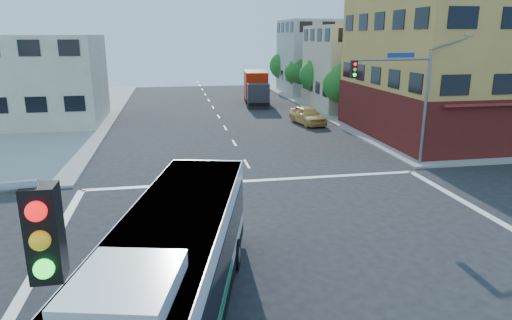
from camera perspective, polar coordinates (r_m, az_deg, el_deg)
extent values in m
plane|color=black|center=(17.39, 5.92, -12.11)|extent=(120.00, 120.00, 0.00)
cube|color=gray|center=(64.03, 28.01, 6.47)|extent=(50.00, 50.00, 0.15)
cube|color=gold|center=(41.33, 26.64, 12.41)|extent=(18.00, 15.00, 14.00)
cube|color=#531315|center=(41.75, 25.82, 5.58)|extent=(18.09, 15.08, 4.00)
cube|color=#C7B298|center=(53.41, 13.64, 11.19)|extent=(12.00, 10.00, 9.00)
cube|color=#9D9D98|center=(66.42, 8.73, 12.61)|extent=(12.00, 10.00, 10.00)
cube|color=beige|center=(46.66, -26.22, 8.90)|extent=(12.00, 10.00, 8.00)
cylinder|color=slate|center=(30.13, 20.36, 5.82)|extent=(0.18, 0.18, 7.00)
cylinder|color=slate|center=(28.40, 16.77, 11.91)|extent=(5.01, 0.62, 0.12)
cube|color=black|center=(27.17, 12.13, 11.03)|extent=(0.32, 0.30, 1.00)
sphere|color=#FF0C0C|center=(26.99, 12.30, 11.63)|extent=(0.20, 0.20, 0.20)
sphere|color=yellow|center=(27.01, 12.27, 10.99)|extent=(0.20, 0.20, 0.20)
sphere|color=#19FF33|center=(27.03, 12.23, 10.36)|extent=(0.20, 0.20, 0.20)
cube|color=navy|center=(28.67, 17.67, 12.37)|extent=(1.80, 0.22, 0.28)
cube|color=gray|center=(31.36, 24.97, 13.99)|extent=(0.50, 0.22, 0.14)
cube|color=black|center=(5.04, -24.90, -8.30)|extent=(0.32, 0.30, 1.00)
sphere|color=#FF0C0C|center=(4.78, -25.79, -5.79)|extent=(0.20, 0.20, 0.20)
sphere|color=yellow|center=(4.89, -25.38, -9.09)|extent=(0.20, 0.20, 0.20)
sphere|color=#19FF33|center=(5.01, -24.98, -12.22)|extent=(0.20, 0.20, 0.20)
cylinder|color=#341D13|center=(46.31, 10.41, 6.38)|extent=(0.28, 0.28, 1.92)
sphere|color=#1B5E21|center=(46.00, 10.56, 9.33)|extent=(3.60, 3.60, 3.60)
sphere|color=#1B5E21|center=(45.79, 11.22, 10.40)|extent=(2.52, 2.52, 2.52)
cylinder|color=#341D13|center=(53.78, 7.42, 7.76)|extent=(0.28, 0.28, 1.99)
sphere|color=#1B5E21|center=(53.51, 7.51, 10.43)|extent=(3.80, 3.80, 3.80)
sphere|color=#1B5E21|center=(53.28, 8.06, 11.42)|extent=(2.66, 2.66, 2.66)
cylinder|color=#341D13|center=(61.40, 5.14, 8.71)|extent=(0.28, 0.28, 1.89)
sphere|color=#1B5E21|center=(61.17, 5.19, 10.85)|extent=(3.40, 3.40, 3.40)
sphere|color=#1B5E21|center=(60.93, 5.66, 11.63)|extent=(2.38, 2.38, 2.38)
cylinder|color=#341D13|center=(69.09, 3.36, 9.54)|extent=(0.28, 0.28, 2.03)
sphere|color=#1B5E21|center=(68.87, 3.40, 11.70)|extent=(4.00, 4.00, 4.00)
sphere|color=#1B5E21|center=(68.62, 3.81, 12.52)|extent=(2.80, 2.80, 2.80)
cube|color=white|center=(12.46, -10.65, -14.43)|extent=(5.60, 12.88, 2.99)
cube|color=black|center=(12.37, -10.69, -13.69)|extent=(5.56, 12.52, 1.31)
cube|color=black|center=(17.99, -5.96, -4.39)|extent=(2.41, 0.65, 1.42)
cube|color=#E5590C|center=(17.69, -6.03, -1.15)|extent=(1.96, 0.53, 0.29)
cube|color=white|center=(11.82, -10.99, -8.38)|extent=(5.49, 12.62, 0.13)
cube|color=white|center=(9.02, -16.09, -14.86)|extent=(2.37, 2.69, 0.38)
cube|color=#0F703E|center=(12.80, -17.25, -18.00)|extent=(1.39, 5.62, 0.29)
cube|color=#0F703E|center=(12.18, -4.54, -19.16)|extent=(1.39, 5.62, 0.29)
cylinder|color=black|center=(16.81, -11.35, -11.28)|extent=(0.57, 1.14, 1.09)
cylinder|color=#99999E|center=(16.84, -11.85, -11.25)|extent=(0.17, 0.54, 0.55)
cylinder|color=black|center=(16.37, -2.64, -11.73)|extent=(0.57, 1.14, 1.09)
cylinder|color=#99999E|center=(16.36, -2.12, -11.74)|extent=(0.17, 0.54, 0.55)
cube|color=#26262B|center=(51.82, 0.25, 8.03)|extent=(2.68, 2.59, 2.76)
cube|color=black|center=(50.77, 0.34, 8.36)|extent=(2.23, 0.33, 1.06)
cube|color=#A91801|center=(55.72, -0.06, 9.42)|extent=(3.18, 6.19, 3.19)
cube|color=black|center=(54.65, 0.03, 7.57)|extent=(3.25, 8.70, 0.32)
cylinder|color=black|center=(52.07, -1.00, 7.12)|extent=(0.41, 1.09, 1.06)
cylinder|color=black|center=(52.24, 1.46, 7.14)|extent=(0.41, 1.09, 1.06)
cylinder|color=black|center=(55.12, -1.18, 7.58)|extent=(0.41, 1.09, 1.06)
cylinder|color=black|center=(55.27, 1.15, 7.60)|extent=(0.41, 1.09, 1.06)
cylinder|color=black|center=(57.75, -1.31, 7.93)|extent=(0.41, 1.09, 1.06)
cylinder|color=black|center=(57.90, 0.91, 7.95)|extent=(0.41, 1.09, 1.06)
imported|color=#DAA851|center=(42.56, 6.46, 5.57)|extent=(2.76, 5.14, 1.66)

